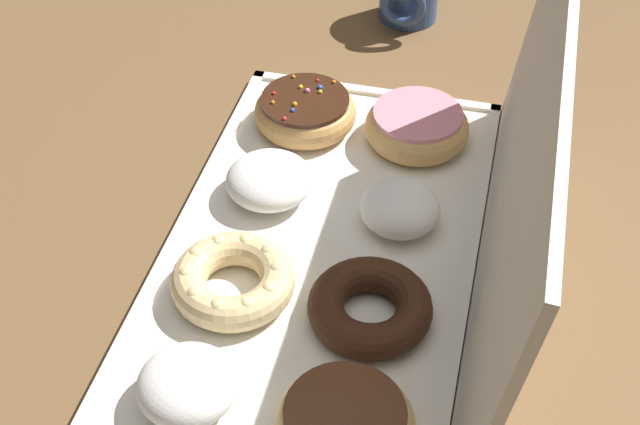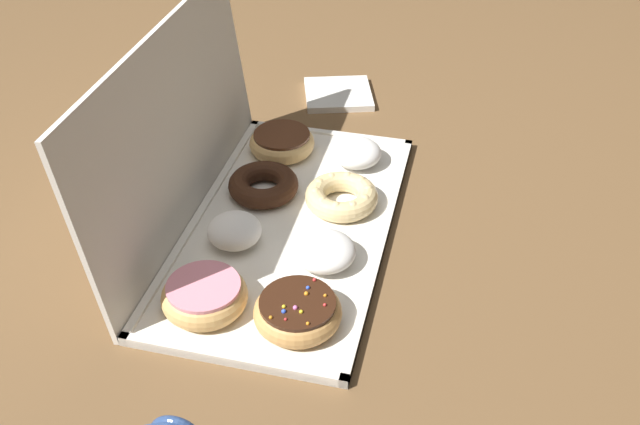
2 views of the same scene
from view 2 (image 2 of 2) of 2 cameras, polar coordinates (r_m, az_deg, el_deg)
The scene contains 12 objects.
ground_plane at distance 1.14m, azimuth -2.37°, elevation -1.37°, with size 3.00×3.00×0.00m, color brown.
donut_box at distance 1.13m, azimuth -2.37°, elevation -1.16°, with size 0.57×0.30×0.01m.
box_lid_open at distance 1.10m, azimuth -11.34°, elevation 6.21°, with size 0.57×0.31×0.01m, color silver.
sprinkle_donut_0 at distance 0.96m, azimuth -1.77°, elevation -7.78°, with size 0.12×0.12×0.04m.
powdered_filled_donut_1 at distance 1.05m, azimuth 0.34°, elevation -3.05°, with size 0.09×0.09×0.04m.
cruller_donut_2 at distance 1.16m, azimuth 1.71°, elevation 1.31°, with size 0.12×0.12×0.04m.
powdered_filled_donut_3 at distance 1.26m, azimuth 2.90°, elevation 4.73°, with size 0.09×0.09×0.04m.
pink_frosted_donut_4 at distance 0.99m, azimuth -9.08°, elevation -6.46°, with size 0.12×0.12×0.04m.
powdered_filled_donut_5 at distance 1.09m, azimuth -6.75°, elevation -1.43°, with size 0.08×0.08×0.05m.
chocolate_cake_ring_donut_6 at distance 1.19m, azimuth -4.48°, elevation 2.19°, with size 0.12×0.12×0.03m.
chocolate_frosted_donut_7 at distance 1.29m, azimuth -3.01°, elevation 5.55°, with size 0.12×0.12×0.04m.
napkin_stack at distance 1.50m, azimuth 1.45°, elevation 9.31°, with size 0.13×0.13×0.01m, color white.
Camera 2 is at (-0.85, -0.25, 0.71)m, focal length 40.65 mm.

